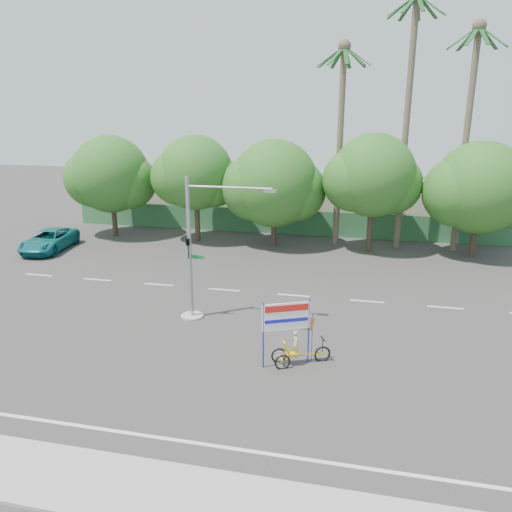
# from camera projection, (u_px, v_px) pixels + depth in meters

# --- Properties ---
(ground) EXTENTS (120.00, 120.00, 0.00)m
(ground) POSITION_uv_depth(u_px,v_px,m) (217.00, 361.00, 20.60)
(ground) COLOR #33302D
(ground) RESTS_ON ground
(sidewalk_near) EXTENTS (50.00, 2.40, 0.12)m
(sidewalk_near) POSITION_uv_depth(u_px,v_px,m) (137.00, 490.00, 13.58)
(sidewalk_near) COLOR gray
(sidewalk_near) RESTS_ON ground
(fence) EXTENTS (38.00, 0.08, 2.00)m
(fence) POSITION_uv_depth(u_px,v_px,m) (294.00, 223.00, 40.40)
(fence) COLOR #336B3D
(fence) RESTS_ON ground
(building_left) EXTENTS (12.00, 8.00, 4.00)m
(building_left) POSITION_uv_depth(u_px,v_px,m) (195.00, 196.00, 46.40)
(building_left) COLOR beige
(building_left) RESTS_ON ground
(building_right) EXTENTS (14.00, 8.00, 3.60)m
(building_right) POSITION_uv_depth(u_px,v_px,m) (394.00, 207.00, 42.71)
(building_right) COLOR beige
(building_right) RESTS_ON ground
(tree_far_left) EXTENTS (7.14, 6.00, 7.96)m
(tree_far_left) POSITION_uv_depth(u_px,v_px,m) (110.00, 177.00, 38.97)
(tree_far_left) COLOR #473828
(tree_far_left) RESTS_ON ground
(tree_left) EXTENTS (6.66, 5.60, 8.07)m
(tree_left) POSITION_uv_depth(u_px,v_px,m) (195.00, 176.00, 37.42)
(tree_left) COLOR #473828
(tree_left) RESTS_ON ground
(tree_center) EXTENTS (7.62, 6.40, 7.85)m
(tree_center) POSITION_uv_depth(u_px,v_px,m) (274.00, 186.00, 36.35)
(tree_center) COLOR #473828
(tree_center) RESTS_ON ground
(tree_right) EXTENTS (6.90, 5.80, 8.36)m
(tree_right) POSITION_uv_depth(u_px,v_px,m) (373.00, 178.00, 34.66)
(tree_right) COLOR #473828
(tree_right) RESTS_ON ground
(tree_far_right) EXTENTS (7.38, 6.20, 7.94)m
(tree_far_right) POSITION_uv_depth(u_px,v_px,m) (479.00, 191.00, 33.38)
(tree_far_right) COLOR #473828
(tree_far_right) RESTS_ON ground
(palm_tall) EXTENTS (3.73, 3.79, 17.45)m
(palm_tall) POSITION_uv_depth(u_px,v_px,m) (408.00, 100.00, 34.12)
(palm_tall) COLOR #70604C
(palm_tall) RESTS_ON ground
(palm_mid) EXTENTS (3.73, 3.79, 15.45)m
(palm_mid) POSITION_uv_depth(u_px,v_px,m) (469.00, 116.00, 33.60)
(palm_mid) COLOR #70604C
(palm_mid) RESTS_ON ground
(palm_short) EXTENTS (3.73, 3.79, 14.45)m
(palm_short) POSITION_uv_depth(u_px,v_px,m) (341.00, 124.00, 35.52)
(palm_short) COLOR #70604C
(palm_short) RESTS_ON ground
(traffic_signal) EXTENTS (4.72, 1.10, 7.00)m
(traffic_signal) POSITION_uv_depth(u_px,v_px,m) (196.00, 262.00, 23.94)
(traffic_signal) COLOR gray
(traffic_signal) RESTS_ON ground
(trike_billboard) EXTENTS (2.67, 1.38, 2.85)m
(trike_billboard) POSITION_uv_depth(u_px,v_px,m) (293.00, 339.00, 19.99)
(trike_billboard) COLOR black
(trike_billboard) RESTS_ON ground
(pickup_truck) EXTENTS (3.05, 5.63, 1.50)m
(pickup_truck) POSITION_uv_depth(u_px,v_px,m) (49.00, 240.00, 36.12)
(pickup_truck) COLOR #0F6A6F
(pickup_truck) RESTS_ON ground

